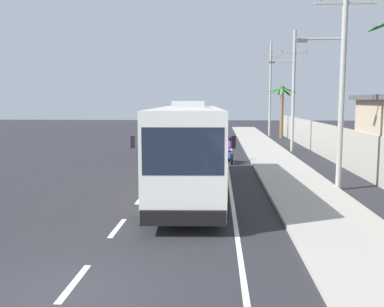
# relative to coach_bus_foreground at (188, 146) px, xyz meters

# --- Properties ---
(ground_plane) EXTENTS (160.00, 160.00, 0.00)m
(ground_plane) POSITION_rel_coach_bus_foreground_xyz_m (-1.83, -9.85, -2.04)
(ground_plane) COLOR #28282D
(sidewalk_kerb) EXTENTS (3.20, 90.00, 0.14)m
(sidewalk_kerb) POSITION_rel_coach_bus_foreground_xyz_m (4.97, 0.15, -1.97)
(sidewalk_kerb) COLOR #A8A399
(sidewalk_kerb) RESTS_ON ground
(lane_markings) EXTENTS (3.82, 71.54, 0.01)m
(lane_markings) POSITION_rel_coach_bus_foreground_xyz_m (0.49, 5.06, -2.03)
(lane_markings) COLOR white
(lane_markings) RESTS_ON ground
(boundary_wall) EXTENTS (0.24, 60.00, 2.31)m
(boundary_wall) POSITION_rel_coach_bus_foreground_xyz_m (8.77, 4.15, -0.88)
(boundary_wall) COLOR #9E998E
(boundary_wall) RESTS_ON ground
(coach_bus_foreground) EXTENTS (3.37, 12.44, 3.91)m
(coach_bus_foreground) POSITION_rel_coach_bus_foreground_xyz_m (0.00, 0.00, 0.00)
(coach_bus_foreground) COLOR silver
(coach_bus_foreground) RESTS_ON ground
(motorcycle_beside_bus) EXTENTS (0.56, 1.96, 1.65)m
(motorcycle_beside_bus) POSITION_rel_coach_bus_foreground_xyz_m (2.06, 9.19, -1.37)
(motorcycle_beside_bus) COLOR black
(motorcycle_beside_bus) RESTS_ON ground
(utility_pole_mid) EXTENTS (3.28, 0.24, 9.11)m
(utility_pole_mid) POSITION_rel_coach_bus_foreground_xyz_m (6.54, 1.04, 2.84)
(utility_pole_mid) COLOR #9E9E99
(utility_pole_mid) RESTS_ON ground
(utility_pole_far) EXTENTS (3.03, 0.24, 9.23)m
(utility_pole_far) POSITION_rel_coach_bus_foreground_xyz_m (6.98, 15.82, 2.86)
(utility_pole_far) COLOR #9E9E99
(utility_pole_far) RESTS_ON ground
(utility_pole_distant) EXTENTS (1.87, 0.24, 10.32)m
(utility_pole_distant) POSITION_rel_coach_bus_foreground_xyz_m (7.02, 30.60, 3.29)
(utility_pole_distant) COLOR #9E9E99
(utility_pole_distant) RESTS_ON ground
(palm_nearest) EXTENTS (3.06, 2.95, 5.51)m
(palm_nearest) POSITION_rel_coach_bus_foreground_xyz_m (7.94, 27.82, 1.84)
(palm_nearest) COLOR brown
(palm_nearest) RESTS_ON ground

